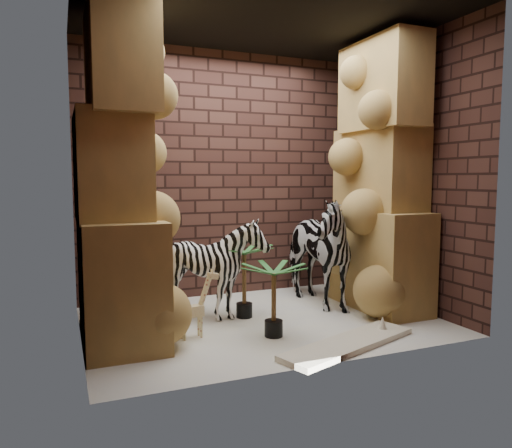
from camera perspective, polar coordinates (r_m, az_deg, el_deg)
name	(u,v)px	position (r m, az deg, el deg)	size (l,w,h in m)	color
floor	(263,321)	(5.01, 0.80, -11.47)	(3.50, 3.50, 0.00)	white
ceiling	(263,18)	(5.03, 0.85, 23.31)	(3.50, 3.50, 0.00)	black
wall_back	(223,175)	(5.96, -3.92, 5.86)	(3.50, 3.50, 0.00)	#371E19
wall_front	(328,173)	(3.67, 8.54, 6.05)	(3.50, 3.50, 0.00)	#371E19
wall_left	(75,173)	(4.41, -20.71, 5.65)	(3.00, 3.00, 0.00)	#371E19
wall_right	(405,175)	(5.71, 17.29, 5.64)	(3.00, 3.00, 0.00)	#371E19
rock_pillar_left	(118,174)	(4.43, -16.16, 5.79)	(0.68, 1.30, 3.00)	tan
rock_pillar_right	(381,175)	(5.50, 14.63, 5.73)	(0.58, 1.25, 3.00)	tan
zebra_right	(311,241)	(5.52, 6.61, -2.07)	(0.67, 1.25, 1.48)	white
zebra_left	(214,273)	(4.98, -5.04, -5.85)	(0.86, 1.06, 0.96)	white
giraffe_toy	(191,304)	(4.46, -7.69, -9.42)	(0.33, 0.11, 0.64)	beige
palm_front	(244,281)	(5.04, -1.41, -6.77)	(0.36, 0.36, 0.78)	#1A451C
palm_back	(274,300)	(4.46, 2.13, -9.01)	(0.36, 0.36, 0.69)	#1A451C
surfboard	(349,344)	(4.36, 11.00, -13.81)	(1.45, 0.36, 0.05)	#F3EACA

